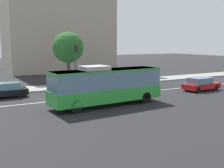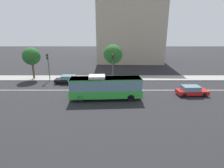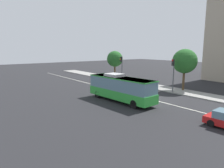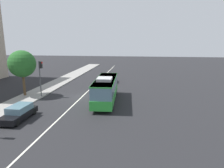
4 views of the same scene
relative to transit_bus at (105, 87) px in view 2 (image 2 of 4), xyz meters
The scene contains 11 objects.
ground_plane 4.63m from the transit_bus, 63.62° to the left, with size 160.00×160.00×0.00m, color black.
sidewalk_kerb 11.46m from the transit_bus, 80.39° to the left, with size 80.00×3.76×0.14m, color gray.
lane_centre_line 4.63m from the transit_bus, 63.62° to the left, with size 76.00×0.16×0.01m, color silver.
transit_bus is the anchor object (origin of this frame).
sedan_black 10.67m from the transit_bus, 132.78° to the left, with size 4.50×1.83×1.46m.
sedan_red 12.94m from the transit_bus, ahead, with size 4.58×2.01×1.46m.
traffic_light_near_corner 9.70m from the transit_bus, 83.89° to the left, with size 0.33×0.62×5.20m.
traffic_light_mid_block 14.94m from the transit_bus, 139.22° to the left, with size 0.34×0.62×5.20m.
street_tree_kerbside_left 18.40m from the transit_bus, 143.83° to the left, with size 3.38×3.38×6.24m.
street_tree_kerbside_centre 12.64m from the transit_bus, 84.85° to the left, with size 3.83×3.83×6.67m.
office_block_background 35.89m from the transit_bus, 79.34° to the left, with size 19.70×18.52×20.40m.
Camera 2 is at (-0.99, -27.43, 9.46)m, focal length 28.48 mm.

